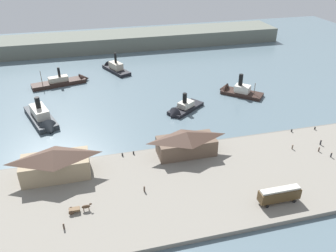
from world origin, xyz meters
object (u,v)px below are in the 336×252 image
at_px(pedestrian_walking_west, 319,149).
at_px(mooring_post_west, 134,153).
at_px(pedestrian_at_waters_edge, 64,226).
at_px(ferry_mid_harbor, 43,119).
at_px(pedestrian_near_east_shed, 144,189).
at_px(ferry_outer_harbor, 114,67).
at_px(ferry_shed_central_terminal, 186,143).
at_px(street_tram, 279,194).
at_px(pedestrian_standing_center, 331,155).
at_px(pedestrian_near_cart, 292,147).
at_px(mooring_post_east, 315,128).
at_px(ferry_approaching_east, 236,91).
at_px(ferry_approaching_west, 66,81).
at_px(mooring_post_center_east, 292,131).
at_px(mooring_post_center_west, 122,154).
at_px(horse_cart, 79,208).
at_px(ferry_shed_customs_shed, 55,163).
at_px(pedestrian_by_tram, 321,142).
at_px(ferry_near_quay, 182,109).

bearing_deg(pedestrian_walking_west, mooring_post_west, 167.06).
xyz_separation_m(pedestrian_at_waters_edge, ferry_mid_harbor, (-7.81, 53.84, -0.26)).
height_order(pedestrian_near_east_shed, ferry_outer_harbor, ferry_outer_harbor).
distance_m(ferry_shed_central_terminal, pedestrian_near_east_shed, 20.66).
distance_m(street_tram, pedestrian_standing_center, 28.16).
bearing_deg(pedestrian_near_cart, mooring_post_east, 31.79).
distance_m(pedestrian_at_waters_edge, ferry_approaching_east, 91.02).
bearing_deg(pedestrian_standing_center, ferry_approaching_west, 133.18).
bearing_deg(pedestrian_near_east_shed, pedestrian_standing_center, 1.55).
bearing_deg(ferry_outer_harbor, mooring_post_west, -92.04).
relative_size(mooring_post_east, mooring_post_center_east, 1.00).
height_order(mooring_post_center_west, ferry_outer_harbor, ferry_outer_harbor).
distance_m(horse_cart, pedestrian_at_waters_edge, 5.78).
distance_m(mooring_post_west, ferry_approaching_west, 66.95).
bearing_deg(ferry_shed_central_terminal, mooring_post_center_east, 5.29).
bearing_deg(ferry_shed_customs_shed, pedestrian_at_waters_edge, -84.49).
xyz_separation_m(pedestrian_near_cart, mooring_post_center_west, (-50.01, 9.06, -0.27)).
height_order(ferry_shed_customs_shed, pedestrian_by_tram, ferry_shed_customs_shed).
relative_size(pedestrian_near_east_shed, ferry_approaching_west, 0.07).
relative_size(mooring_post_center_west, ferry_near_quay, 0.05).
relative_size(ferry_shed_central_terminal, ferry_approaching_west, 0.67).
bearing_deg(ferry_approaching_west, pedestrian_near_east_shed, -76.44).
distance_m(horse_cart, mooring_post_west, 26.03).
relative_size(ferry_shed_customs_shed, ferry_near_quay, 1.05).
bearing_deg(horse_cart, ferry_shed_customs_shed, 109.38).
relative_size(ferry_approaching_west, ferry_outer_harbor, 1.27).
height_order(ferry_shed_central_terminal, mooring_post_east, ferry_shed_central_terminal).
xyz_separation_m(mooring_post_center_west, ferry_outer_harbor, (6.01, 76.23, -0.20)).
height_order(pedestrian_near_east_shed, ferry_approaching_east, ferry_approaching_east).
relative_size(street_tram, pedestrian_near_east_shed, 6.07).
height_order(street_tram, horse_cart, street_tram).
xyz_separation_m(ferry_shed_central_terminal, pedestrian_standing_center, (40.12, -12.27, -2.92)).
bearing_deg(pedestrian_walking_west, street_tram, -144.22).
height_order(ferry_near_quay, ferry_mid_harbor, ferry_mid_harbor).
relative_size(pedestrian_walking_west, mooring_post_east, 1.72).
distance_m(mooring_post_east, mooring_post_west, 60.53).
bearing_deg(ferry_shed_customs_shed, ferry_near_quay, 34.62).
bearing_deg(pedestrian_at_waters_edge, ferry_mid_harbor, 98.25).
xyz_separation_m(ferry_shed_customs_shed, horse_cart, (5.39, -15.32, -3.20)).
bearing_deg(pedestrian_near_east_shed, horse_cart, -168.38).
distance_m(pedestrian_standing_center, ferry_near_quay, 52.36).
height_order(mooring_post_west, ferry_near_quay, ferry_near_quay).
xyz_separation_m(street_tram, ferry_approaching_east, (18.10, 64.41, -2.22)).
bearing_deg(mooring_post_east, pedestrian_near_east_shed, -164.65).
height_order(ferry_shed_customs_shed, pedestrian_standing_center, ferry_shed_customs_shed).
distance_m(ferry_shed_central_terminal, mooring_post_east, 45.66).
bearing_deg(ferry_approaching_west, pedestrian_standing_center, -46.82).
bearing_deg(horse_cart, pedestrian_standing_center, 3.83).
bearing_deg(ferry_approaching_west, pedestrian_at_waters_edge, -89.87).
bearing_deg(pedestrian_walking_west, mooring_post_center_west, 167.90).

